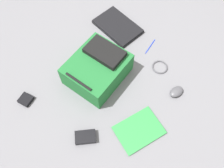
{
  "coord_description": "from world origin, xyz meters",
  "views": [
    {
      "loc": [
        -0.5,
        0.63,
        1.45
      ],
      "look_at": [
        -0.01,
        0.04,
        0.02
      ],
      "focal_mm": 38.84,
      "sensor_mm": 36.0,
      "label": 1
    }
  ],
  "objects_px": {
    "backpack": "(98,68)",
    "earbud_pouch": "(26,100)",
    "power_brick": "(85,137)",
    "book_manual": "(139,130)",
    "computer_mouse": "(176,92)",
    "laptop": "(118,26)",
    "cable_coil": "(160,67)",
    "pen_black": "(150,46)"
  },
  "relations": [
    {
      "from": "backpack",
      "to": "cable_coil",
      "type": "relative_size",
      "value": 3.62
    },
    {
      "from": "backpack",
      "to": "computer_mouse",
      "type": "distance_m",
      "value": 0.54
    },
    {
      "from": "laptop",
      "to": "computer_mouse",
      "type": "height_order",
      "value": "computer_mouse"
    },
    {
      "from": "backpack",
      "to": "earbud_pouch",
      "type": "distance_m",
      "value": 0.51
    },
    {
      "from": "book_manual",
      "to": "computer_mouse",
      "type": "xyz_separation_m",
      "value": [
        -0.03,
        -0.36,
        0.01
      ]
    },
    {
      "from": "computer_mouse",
      "to": "power_brick",
      "type": "height_order",
      "value": "computer_mouse"
    },
    {
      "from": "backpack",
      "to": "cable_coil",
      "type": "height_order",
      "value": "backpack"
    },
    {
      "from": "book_manual",
      "to": "power_brick",
      "type": "relative_size",
      "value": 2.66
    },
    {
      "from": "computer_mouse",
      "to": "earbud_pouch",
      "type": "distance_m",
      "value": 0.99
    },
    {
      "from": "cable_coil",
      "to": "earbud_pouch",
      "type": "height_order",
      "value": "earbud_pouch"
    },
    {
      "from": "backpack",
      "to": "power_brick",
      "type": "height_order",
      "value": "backpack"
    },
    {
      "from": "computer_mouse",
      "to": "laptop",
      "type": "bearing_deg",
      "value": -3.19
    },
    {
      "from": "backpack",
      "to": "book_manual",
      "type": "xyz_separation_m",
      "value": [
        -0.45,
        0.13,
        -0.08
      ]
    },
    {
      "from": "laptop",
      "to": "book_manual",
      "type": "height_order",
      "value": "laptop"
    },
    {
      "from": "computer_mouse",
      "to": "power_brick",
      "type": "relative_size",
      "value": 0.82
    },
    {
      "from": "backpack",
      "to": "computer_mouse",
      "type": "xyz_separation_m",
      "value": [
        -0.49,
        -0.23,
        -0.07
      ]
    },
    {
      "from": "pen_black",
      "to": "earbud_pouch",
      "type": "distance_m",
      "value": 0.95
    },
    {
      "from": "pen_black",
      "to": "earbud_pouch",
      "type": "height_order",
      "value": "earbud_pouch"
    },
    {
      "from": "computer_mouse",
      "to": "pen_black",
      "type": "xyz_separation_m",
      "value": [
        0.36,
        -0.2,
        -0.02
      ]
    },
    {
      "from": "laptop",
      "to": "pen_black",
      "type": "xyz_separation_m",
      "value": [
        -0.3,
        -0.02,
        -0.01
      ]
    },
    {
      "from": "laptop",
      "to": "power_brick",
      "type": "distance_m",
      "value": 0.89
    },
    {
      "from": "power_brick",
      "to": "pen_black",
      "type": "distance_m",
      "value": 0.82
    },
    {
      "from": "laptop",
      "to": "backpack",
      "type": "bearing_deg",
      "value": 112.36
    },
    {
      "from": "cable_coil",
      "to": "book_manual",
      "type": "bearing_deg",
      "value": 109.68
    },
    {
      "from": "earbud_pouch",
      "to": "power_brick",
      "type": "bearing_deg",
      "value": -171.57
    },
    {
      "from": "computer_mouse",
      "to": "power_brick",
      "type": "distance_m",
      "value": 0.66
    },
    {
      "from": "book_manual",
      "to": "laptop",
      "type": "bearing_deg",
      "value": -41.28
    },
    {
      "from": "pen_black",
      "to": "earbud_pouch",
      "type": "xyz_separation_m",
      "value": [
        0.36,
        0.88,
        0.01
      ]
    },
    {
      "from": "laptop",
      "to": "power_brick",
      "type": "xyz_separation_m",
      "value": [
        -0.41,
        0.79,
        0.0
      ]
    },
    {
      "from": "backpack",
      "to": "pen_black",
      "type": "height_order",
      "value": "backpack"
    },
    {
      "from": "cable_coil",
      "to": "power_brick",
      "type": "distance_m",
      "value": 0.71
    },
    {
      "from": "cable_coil",
      "to": "laptop",
      "type": "bearing_deg",
      "value": -10.72
    },
    {
      "from": "laptop",
      "to": "earbud_pouch",
      "type": "xyz_separation_m",
      "value": [
        0.06,
        0.86,
        -0.0
      ]
    },
    {
      "from": "backpack",
      "to": "pen_black",
      "type": "distance_m",
      "value": 0.46
    },
    {
      "from": "backpack",
      "to": "earbud_pouch",
      "type": "relative_size",
      "value": 5.11
    },
    {
      "from": "power_brick",
      "to": "book_manual",
      "type": "bearing_deg",
      "value": -131.6
    },
    {
      "from": "power_brick",
      "to": "laptop",
      "type": "bearing_deg",
      "value": -62.89
    },
    {
      "from": "computer_mouse",
      "to": "earbud_pouch",
      "type": "relative_size",
      "value": 1.3
    },
    {
      "from": "laptop",
      "to": "computer_mouse",
      "type": "distance_m",
      "value": 0.68
    },
    {
      "from": "backpack",
      "to": "book_manual",
      "type": "distance_m",
      "value": 0.48
    },
    {
      "from": "backpack",
      "to": "laptop",
      "type": "height_order",
      "value": "backpack"
    },
    {
      "from": "earbud_pouch",
      "to": "laptop",
      "type": "bearing_deg",
      "value": -94.11
    }
  ]
}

